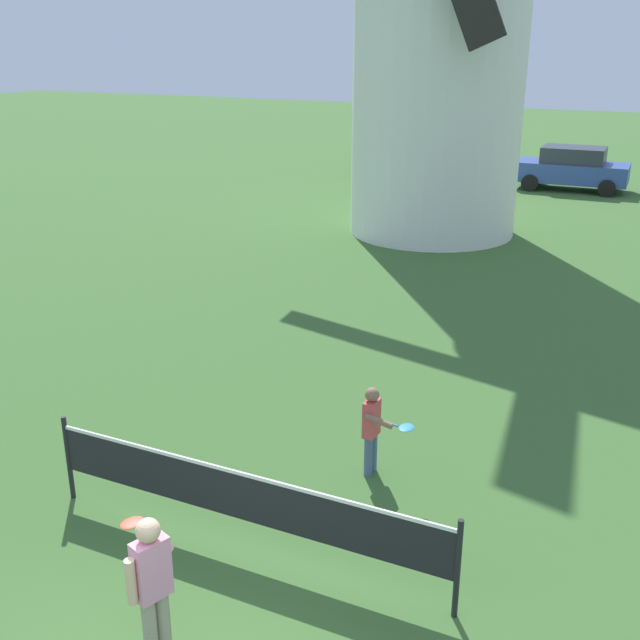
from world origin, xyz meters
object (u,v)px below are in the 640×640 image
(player_far, at_px, (373,426))
(parked_car_green, at_px, (413,155))
(player_near, at_px, (151,579))
(tennis_net, at_px, (240,496))
(parked_car_blue, at_px, (572,168))

(player_far, bearing_deg, parked_car_green, 107.66)
(player_near, bearing_deg, parked_car_green, 103.95)
(tennis_net, bearing_deg, player_near, -87.11)
(tennis_net, height_order, player_far, player_far)
(tennis_net, bearing_deg, parked_car_blue, 89.98)
(player_far, xyz_separation_m, parked_car_blue, (-0.70, 21.40, 0.12))
(player_near, relative_size, parked_car_green, 0.35)
(player_near, xyz_separation_m, parked_car_green, (-6.40, 25.78, -0.01))
(tennis_net, relative_size, player_far, 4.02)
(tennis_net, xyz_separation_m, parked_car_green, (-6.32, 24.15, 0.13))
(tennis_net, height_order, parked_car_green, parked_car_green)
(player_far, relative_size, parked_car_green, 0.30)
(parked_car_green, bearing_deg, tennis_net, -75.33)
(tennis_net, distance_m, player_far, 2.19)
(parked_car_green, bearing_deg, player_near, -76.05)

